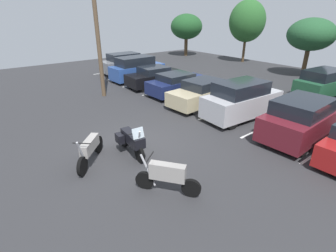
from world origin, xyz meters
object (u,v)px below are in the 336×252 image
Objects in this scene: car_champagne at (205,93)px; utility_pole at (96,19)px; motorcycle_third at (90,149)px; car_black at (156,77)px; car_maroon at (302,119)px; motorcycle_second at (167,176)px; motorcycle_touring at (132,140)px; car_blue at (137,69)px; car_grey at (125,63)px; car_silver at (242,100)px; car_navy at (179,84)px; car_far_green at (324,83)px.

utility_pole is (-5.45, -4.05, 4.04)m from car_champagne.
motorcycle_third is 0.38× the size of car_black.
car_champagne is at bearing -179.51° from car_maroon.
car_maroon is at bearing 84.77° from motorcycle_second.
motorcycle_third is (-3.11, -1.18, -0.03)m from motorcycle_second.
motorcycle_touring is 12.27m from car_blue.
car_black is 0.91× the size of car_champagne.
car_grey is 3.05m from car_blue.
car_champagne is at bearing -3.09° from car_grey.
car_black is at bearing 178.96° from car_silver.
car_navy is at bearing 0.86° from car_black.
car_blue reaches higher than car_far_green.
car_blue is at bearing 151.83° from motorcycle_second.
motorcycle_touring is 0.48× the size of car_blue.
car_navy reaches higher than motorcycle_second.
car_black is at bearing -139.84° from car_far_green.
car_maroon is (13.64, 0.00, -0.03)m from car_blue.
car_silver is at bearing -0.35° from car_blue.
car_champagne reaches higher than motorcycle_touring.
car_silver reaches higher than car_champagne.
motorcycle_third is at bearing -48.22° from car_black.
motorcycle_second is 0.19× the size of utility_pole.
car_champagne is 1.10× the size of car_silver.
motorcycle_third is 0.39× the size of car_navy.
car_black is at bearing -4.68° from car_grey.
car_silver is (7.95, -0.14, 0.24)m from car_black.
car_maroon is at bearing 65.28° from motorcycle_third.
motorcycle_touring is 0.50× the size of car_grey.
car_grey reaches higher than car_far_green.
car_maroon is at bearing 1.19° from car_silver.
car_navy is 2.63m from car_champagne.
car_black is at bearing -179.14° from car_navy.
car_blue is 0.48× the size of utility_pole.
car_champagne is (7.81, -0.05, -0.19)m from car_blue.
motorcycle_touring is 0.47× the size of car_navy.
car_blue is 0.99× the size of car_navy.
motorcycle_second is 12.61m from car_black.
car_silver reaches higher than motorcycle_second.
car_blue reaches higher than car_grey.
car_blue is 0.93× the size of car_far_green.
car_black is (-7.35, 8.22, 0.16)m from motorcycle_third.
car_navy is at bearing 1.33° from car_blue.
motorcycle_touring is at bearing -94.52° from car_far_green.
car_navy is 0.99× the size of car_silver.
car_navy is at bearing -129.98° from car_far_green.
motorcycle_second is 7.35m from car_silver.
motorcycle_second is at bearing -33.97° from car_black.
car_blue is at bearing -178.18° from car_black.
motorcycle_second is at bearing -42.17° from car_navy.
motorcycle_touring is 1.21× the size of motorcycle_second.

